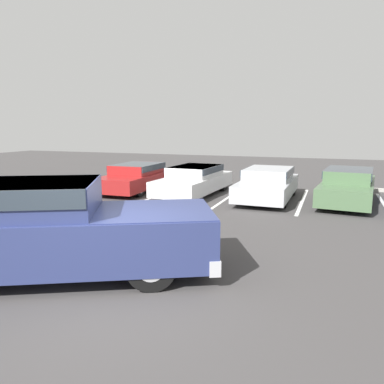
# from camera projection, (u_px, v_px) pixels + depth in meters

# --- Properties ---
(ground_plane) EXTENTS (60.00, 60.00, 0.00)m
(ground_plane) POSITION_uv_depth(u_px,v_px,m) (105.00, 293.00, 6.29)
(ground_plane) COLOR #423F3F
(stall_stripe_a) EXTENTS (0.12, 5.29, 0.01)m
(stall_stripe_a) POSITION_uv_depth(u_px,v_px,m) (110.00, 188.00, 17.02)
(stall_stripe_a) COLOR white
(stall_stripe_a) RESTS_ON ground_plane
(stall_stripe_b) EXTENTS (0.12, 5.29, 0.01)m
(stall_stripe_b) POSITION_uv_depth(u_px,v_px,m) (167.00, 192.00, 16.05)
(stall_stripe_b) COLOR white
(stall_stripe_b) RESTS_ON ground_plane
(stall_stripe_c) EXTENTS (0.12, 5.29, 0.01)m
(stall_stripe_c) POSITION_uv_depth(u_px,v_px,m) (230.00, 196.00, 15.09)
(stall_stripe_c) COLOR white
(stall_stripe_c) RESTS_ON ground_plane
(stall_stripe_d) EXTENTS (0.12, 5.29, 0.01)m
(stall_stripe_d) POSITION_uv_depth(u_px,v_px,m) (302.00, 201.00, 14.12)
(stall_stripe_d) COLOR white
(stall_stripe_d) RESTS_ON ground_plane
(pickup_truck) EXTENTS (6.10, 4.46, 1.78)m
(pickup_truck) POSITION_uv_depth(u_px,v_px,m) (56.00, 229.00, 6.89)
(pickup_truck) COLOR navy
(pickup_truck) RESTS_ON ground_plane
(parked_sedan_a) EXTENTS (1.89, 4.58, 1.17)m
(parked_sedan_a) POSITION_uv_depth(u_px,v_px,m) (137.00, 176.00, 16.32)
(parked_sedan_a) COLOR maroon
(parked_sedan_a) RESTS_ON ground_plane
(parked_sedan_b) EXTENTS (2.07, 4.75, 1.17)m
(parked_sedan_b) POSITION_uv_depth(u_px,v_px,m) (195.00, 179.00, 15.39)
(parked_sedan_b) COLOR silver
(parked_sedan_b) RESTS_ON ground_plane
(parked_sedan_c) EXTENTS (1.89, 4.48, 1.20)m
(parked_sedan_c) POSITION_uv_depth(u_px,v_px,m) (268.00, 183.00, 14.29)
(parked_sedan_c) COLOR #B7BABF
(parked_sedan_c) RESTS_ON ground_plane
(parked_sedan_d) EXTENTS (2.21, 4.91, 1.24)m
(parked_sedan_d) POSITION_uv_depth(u_px,v_px,m) (348.00, 185.00, 13.70)
(parked_sedan_d) COLOR #4C6B47
(parked_sedan_d) RESTS_ON ground_plane
(wheel_stop_curb) EXTENTS (1.94, 0.20, 0.14)m
(wheel_stop_curb) POSITION_uv_depth(u_px,v_px,m) (378.00, 190.00, 16.13)
(wheel_stop_curb) COLOR #B7B2A8
(wheel_stop_curb) RESTS_ON ground_plane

